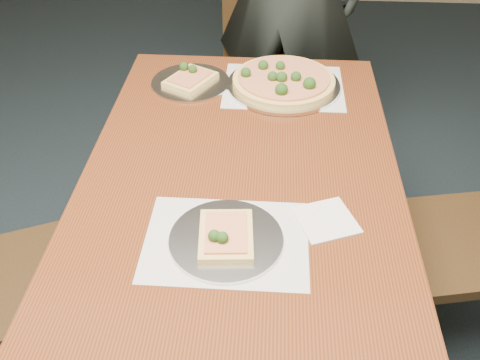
# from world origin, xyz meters

# --- Properties ---
(dining_table) EXTENTS (0.90, 1.50, 0.75)m
(dining_table) POSITION_xyz_m (0.13, 0.63, 0.66)
(dining_table) COLOR #522310
(dining_table) RESTS_ON ground
(chair_far) EXTENTS (0.48, 0.48, 0.91)m
(chair_far) POSITION_xyz_m (0.16, 1.71, 0.52)
(chair_far) COLOR black
(chair_far) RESTS_ON ground
(placemat_main) EXTENTS (0.42, 0.32, 0.00)m
(placemat_main) POSITION_xyz_m (0.25, 1.16, 0.75)
(placemat_main) COLOR white
(placemat_main) RESTS_ON dining_table
(placemat_near) EXTENTS (0.40, 0.30, 0.00)m
(placemat_near) POSITION_xyz_m (0.12, 0.39, 0.75)
(placemat_near) COLOR white
(placemat_near) RESTS_ON dining_table
(pizza_pan) EXTENTS (0.40, 0.40, 0.08)m
(pizza_pan) POSITION_xyz_m (0.25, 1.15, 0.77)
(pizza_pan) COLOR silver
(pizza_pan) RESTS_ON dining_table
(slice_plate_near) EXTENTS (0.28, 0.28, 0.06)m
(slice_plate_near) POSITION_xyz_m (0.11, 0.39, 0.76)
(slice_plate_near) COLOR silver
(slice_plate_near) RESTS_ON dining_table
(slice_plate_far) EXTENTS (0.28, 0.28, 0.06)m
(slice_plate_far) POSITION_xyz_m (-0.08, 1.16, 0.76)
(slice_plate_far) COLOR silver
(slice_plate_far) RESTS_ON dining_table
(napkin) EXTENTS (0.18, 0.18, 0.01)m
(napkin) POSITION_xyz_m (0.36, 0.48, 0.75)
(napkin) COLOR white
(napkin) RESTS_ON dining_table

